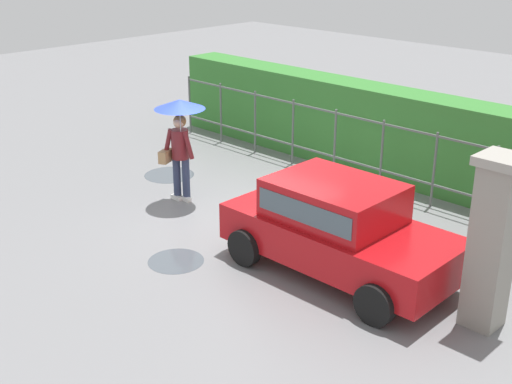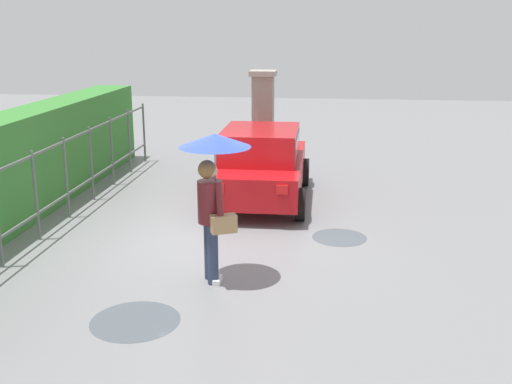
{
  "view_description": "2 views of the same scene",
  "coord_description": "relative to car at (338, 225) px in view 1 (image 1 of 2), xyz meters",
  "views": [
    {
      "loc": [
        8.11,
        -8.17,
        5.05
      ],
      "look_at": [
        0.38,
        -0.35,
        0.71
      ],
      "focal_mm": 47.05,
      "sensor_mm": 36.0,
      "label": 1
    },
    {
      "loc": [
        -9.45,
        -1.93,
        3.47
      ],
      "look_at": [
        0.4,
        -0.75,
        0.73
      ],
      "focal_mm": 43.0,
      "sensor_mm": 36.0,
      "label": 2
    }
  ],
  "objects": [
    {
      "name": "car",
      "position": [
        0.0,
        0.0,
        0.0
      ],
      "size": [
        3.75,
        1.89,
        1.48
      ],
      "rotation": [
        0.0,
        0.0,
        0.01
      ],
      "color": "#B71116",
      "rests_on": "ground"
    },
    {
      "name": "ground_plane",
      "position": [
        -2.4,
        0.61,
        -0.8
      ],
      "size": [
        40.0,
        40.0,
        0.0
      ],
      "primitive_type": "plane",
      "color": "slate"
    },
    {
      "name": "pedestrian",
      "position": [
        -4.02,
        0.19,
        0.7
      ],
      "size": [
        0.97,
        0.97,
        2.06
      ],
      "rotation": [
        0.0,
        0.0,
        -1.16
      ],
      "color": "#2D3856",
      "rests_on": "ground"
    },
    {
      "name": "puddle_near",
      "position": [
        -2.06,
        -1.56,
        -0.8
      ],
      "size": [
        0.92,
        0.92,
        0.0
      ],
      "primitive_type": "cylinder",
      "color": "#4C545B",
      "rests_on": "ground"
    },
    {
      "name": "hedge_row",
      "position": [
        -2.14,
        4.28,
        0.15
      ],
      "size": [
        11.82,
        0.9,
        1.9
      ],
      "primitive_type": "cube",
      "color": "#387F33",
      "rests_on": "ground"
    },
    {
      "name": "fence_section",
      "position": [
        -2.14,
        3.39,
        0.02
      ],
      "size": [
        10.87,
        0.05,
        1.5
      ],
      "color": "#59605B",
      "rests_on": "ground"
    },
    {
      "name": "gate_pillar",
      "position": [
        2.36,
        0.21,
        0.44
      ],
      "size": [
        0.6,
        0.6,
        2.42
      ],
      "color": "gray",
      "rests_on": "ground"
    },
    {
      "name": "puddle_far",
      "position": [
        -5.36,
        0.93,
        -0.8
      ],
      "size": [
        1.09,
        1.09,
        0.0
      ],
      "primitive_type": "cylinder",
      "color": "#4C545B",
      "rests_on": "ground"
    }
  ]
}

